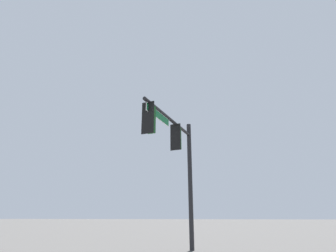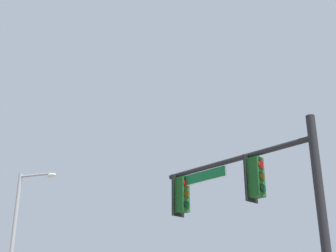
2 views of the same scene
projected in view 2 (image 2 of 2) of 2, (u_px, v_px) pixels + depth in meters
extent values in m
cylinder|color=black|center=(326.00, 244.00, 10.78)|extent=(0.23, 0.23, 6.41)
cylinder|color=black|center=(233.00, 160.00, 13.46)|extent=(5.10, 0.95, 0.15)
cube|color=black|center=(250.00, 179.00, 12.83)|extent=(0.11, 0.52, 1.30)
cube|color=#144719|center=(256.00, 177.00, 12.70)|extent=(0.41, 0.37, 1.10)
cylinder|color=#144719|center=(254.00, 156.00, 12.92)|extent=(0.04, 0.04, 0.12)
cylinder|color=red|center=(261.00, 164.00, 12.68)|extent=(0.06, 0.22, 0.22)
cylinder|color=#392D05|center=(262.00, 176.00, 12.56)|extent=(0.06, 0.22, 0.22)
cylinder|color=black|center=(263.00, 188.00, 12.44)|extent=(0.06, 0.22, 0.22)
cube|color=black|center=(178.00, 196.00, 14.72)|extent=(0.11, 0.52, 1.30)
cube|color=#144719|center=(182.00, 195.00, 14.60)|extent=(0.41, 0.37, 1.10)
cylinder|color=#144719|center=(182.00, 176.00, 14.82)|extent=(0.04, 0.04, 0.12)
cylinder|color=red|center=(187.00, 183.00, 14.58)|extent=(0.06, 0.22, 0.22)
cylinder|color=#392D05|center=(187.00, 194.00, 14.46)|extent=(0.06, 0.22, 0.22)
cylinder|color=black|center=(187.00, 204.00, 14.34)|extent=(0.06, 0.22, 0.22)
cube|color=#0F602D|center=(199.00, 177.00, 14.26)|extent=(2.07, 0.36, 0.30)
cube|color=white|center=(199.00, 177.00, 14.26)|extent=(2.13, 0.36, 0.36)
cylinder|color=gray|center=(36.00, 175.00, 21.86)|extent=(1.66, 0.62, 0.10)
ellipsoid|color=silver|center=(51.00, 176.00, 21.56)|extent=(0.56, 0.28, 0.20)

